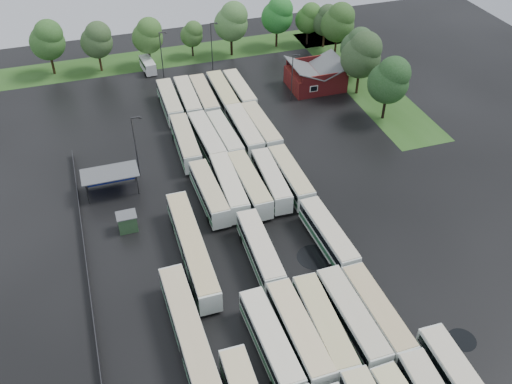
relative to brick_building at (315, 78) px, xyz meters
name	(u,v)px	position (x,y,z in m)	size (l,w,h in m)	color
ground	(270,266)	(-24.00, -42.77, -1.87)	(160.00, 160.00, 0.00)	black
brick_building	(315,78)	(0.00, 0.00, 0.00)	(10.07, 8.60, 5.39)	maroon
wash_shed	(110,174)	(-41.20, -20.74, 1.12)	(8.20, 4.20, 3.58)	#2D2D30
utility_hut	(127,222)	(-40.20, -30.17, -0.55)	(2.70, 2.20, 2.62)	#294B29
grass_strip_north	(180,56)	(-22.00, 22.03, -1.86)	(80.00, 10.00, 0.01)	#275019
grass_strip_east	(361,79)	(10.00, 0.03, -1.86)	(10.00, 50.00, 0.01)	#275019
west_fence	(86,258)	(-46.20, -34.77, -1.27)	(0.10, 50.00, 1.20)	#2D2D30
bus_r1c0	(271,342)	(-28.33, -55.31, 0.14)	(3.17, 13.15, 3.64)	silver
bus_r1c1	(299,334)	(-25.09, -55.27, 0.19)	(3.05, 13.49, 3.74)	silver
bus_r1c2	(324,327)	(-22.13, -55.27, 0.18)	(3.26, 13.42, 3.71)	silver
bus_r1c3	(352,318)	(-18.71, -55.14, 0.19)	(3.08, 13.47, 3.74)	silver
bus_r1c4	(377,313)	(-15.69, -55.28, 0.13)	(3.00, 13.07, 3.62)	silver
bus_r2c1	(260,251)	(-25.01, -41.70, 0.12)	(3.08, 13.04, 3.61)	silver
bus_r2c4	(328,236)	(-15.69, -41.77, 0.11)	(3.17, 12.97, 3.59)	silver
bus_r3c0	(209,193)	(-28.23, -28.20, 0.09)	(3.03, 12.82, 3.55)	silver
bus_r3c1	(229,187)	(-25.14, -27.78, 0.17)	(3.22, 13.37, 3.70)	silver
bus_r3c2	(249,184)	(-22.20, -28.13, 0.19)	(3.03, 13.44, 3.73)	silver
bus_r3c3	(271,180)	(-18.80, -28.09, 0.08)	(3.23, 12.82, 3.54)	silver
bus_r3c4	(291,176)	(-15.78, -28.17, 0.11)	(2.79, 12.91, 3.59)	silver
bus_r4c0	(186,142)	(-28.59, -14.47, 0.17)	(3.24, 13.40, 3.71)	silver
bus_r4c1	(207,139)	(-25.09, -14.70, 0.19)	(3.32, 13.51, 3.73)	silver
bus_r4c2	(225,137)	(-22.12, -14.64, 0.08)	(3.16, 12.77, 3.53)	silver
bus_r4c3	(244,131)	(-18.61, -14.11, 0.18)	(2.89, 13.38, 3.72)	silver
bus_r4c4	(261,128)	(-15.74, -14.16, 0.16)	(3.21, 13.32, 3.69)	silver
bus_r5c0	(170,102)	(-28.39, -0.65, 0.10)	(2.92, 12.85, 3.57)	silver
bus_r5c1	(188,99)	(-25.14, -0.77, 0.14)	(3.08, 13.13, 3.64)	silver
bus_r5c2	(204,98)	(-22.18, -1.09, 0.14)	(2.98, 13.15, 3.65)	silver
bus_r5c3	(223,94)	(-18.68, -1.01, 0.18)	(2.88, 13.40, 3.73)	silver
bus_r5c4	(240,91)	(-15.40, -0.66, 0.09)	(2.90, 12.80, 3.55)	silver
artic_bus_west_b	(192,248)	(-33.08, -38.60, 0.17)	(2.89, 19.78, 3.67)	silver
artic_bus_west_c	(191,340)	(-36.37, -52.53, 0.21)	(3.24, 20.19, 3.74)	silver
minibus	(148,65)	(-29.51, 16.77, -0.48)	(2.64, 5.88, 2.50)	silver
tree_north_0	(48,40)	(-47.51, 21.41, 5.38)	(6.81, 6.81, 11.27)	black
tree_north_1	(97,40)	(-38.36, 19.83, 4.81)	(6.27, 6.27, 10.38)	#392314
tree_north_2	(148,35)	(-28.46, 19.04, 4.74)	(6.20, 6.20, 10.27)	black
tree_north_3	(192,34)	(-19.14, 20.87, 3.11)	(4.67, 4.67, 7.74)	black
tree_north_4	(232,21)	(-11.08, 18.79, 5.59)	(7.00, 7.00, 11.59)	black
tree_north_5	(278,15)	(-0.57, 19.93, 5.31)	(6.73, 6.73, 11.15)	black
tree_north_6	(309,18)	(6.25, 19.06, 4.12)	(5.62, 5.62, 9.31)	black
tree_east_0	(390,80)	(7.18, -14.62, 5.67)	(7.07, 7.07, 11.71)	black
tree_east_1	(362,55)	(6.80, -4.82, 6.02)	(7.40, 7.40, 12.26)	black
tree_east_2	(358,46)	(9.17, 1.64, 4.71)	(6.17, 6.17, 10.22)	black
tree_east_3	(339,22)	(9.67, 11.65, 5.54)	(6.95, 6.95, 11.52)	black
tree_east_4	(326,20)	(9.11, 16.62, 4.23)	(5.73, 5.73, 9.48)	#392415
lamp_post_ne	(293,75)	(-6.15, -3.58, 3.43)	(1.40, 0.27, 9.12)	#2D2D30
lamp_post_nw	(136,143)	(-36.63, -18.38, 4.14)	(1.59, 0.31, 10.34)	#2D2D30
lamp_post_back_w	(162,54)	(-27.19, 11.20, 4.03)	(1.56, 0.30, 10.15)	#2D2D30
lamp_post_back_e	(212,43)	(-16.76, 13.48, 3.82)	(1.51, 0.29, 9.79)	#2D2D30
puddle_2	(190,283)	(-34.36, -42.45, -1.86)	(4.61, 4.61, 0.01)	black
puddle_3	(315,257)	(-17.99, -43.09, -1.86)	(4.70, 4.70, 0.01)	black
puddle_4	(462,340)	(-7.40, -60.27, -1.86)	(3.26, 3.26, 0.01)	black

